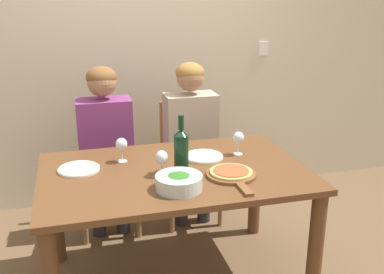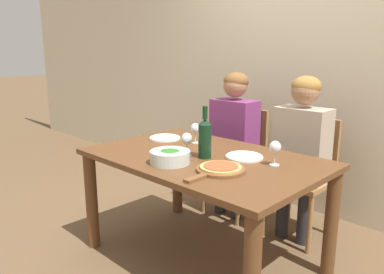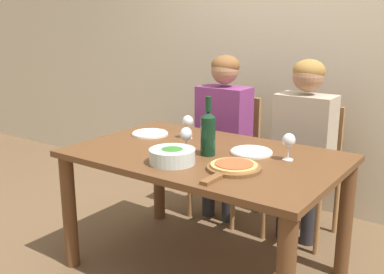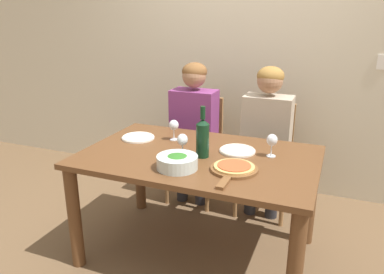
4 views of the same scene
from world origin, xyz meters
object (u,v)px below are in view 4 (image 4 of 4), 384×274
object	(u,v)px
pizza_on_board	(234,169)
person_woman	(193,120)
dinner_plate_left	(138,137)
wine_glass_right	(272,141)
wine_bottle	(203,137)
wine_glass_left	(174,126)
dinner_plate_right	(237,150)
chair_left	(198,144)
chair_right	(267,153)
wine_glass_centre	(182,141)
person_man	(267,128)
broccoli_bowl	(177,162)

from	to	relation	value
pizza_on_board	person_woman	bearing A→B (deg)	124.21
dinner_plate_left	wine_glass_right	distance (m)	0.98
wine_bottle	wine_glass_right	distance (m)	0.44
pizza_on_board	wine_glass_left	distance (m)	0.69
dinner_plate_right	wine_glass_right	size ratio (longest dim) A/B	1.59
dinner_plate_right	chair_left	bearing A→B (deg)	128.38
chair_right	wine_glass_right	distance (m)	0.79
chair_left	pizza_on_board	bearing A→B (deg)	-58.74
wine_glass_centre	person_woman	bearing A→B (deg)	107.02
pizza_on_board	person_man	bearing A→B (deg)	89.25
dinner_plate_left	pizza_on_board	bearing A→B (deg)	-21.07
dinner_plate_left	wine_glass_centre	size ratio (longest dim) A/B	1.59
chair_right	broccoli_bowl	distance (m)	1.19
broccoli_bowl	wine_glass_right	bearing A→B (deg)	40.01
wine_bottle	dinner_plate_left	bearing A→B (deg)	163.68
person_man	broccoli_bowl	size ratio (longest dim) A/B	5.04
dinner_plate_left	wine_bottle	bearing A→B (deg)	-16.32
dinner_plate_left	dinner_plate_right	world-z (taller)	same
wine_glass_centre	wine_bottle	bearing A→B (deg)	17.88
wine_bottle	wine_glass_left	xyz separation A→B (m)	(-0.31, 0.24, -0.03)
pizza_on_board	broccoli_bowl	bearing A→B (deg)	-165.15
dinner_plate_left	wine_glass_left	size ratio (longest dim) A/B	1.59
wine_bottle	pizza_on_board	bearing A→B (deg)	-30.75
wine_glass_left	wine_glass_right	distance (m)	0.72
wine_glass_right	dinner_plate_left	bearing A→B (deg)	-179.86
dinner_plate_right	wine_glass_left	xyz separation A→B (m)	(-0.49, 0.07, 0.10)
dinner_plate_right	wine_glass_left	distance (m)	0.51
dinner_plate_right	dinner_plate_left	bearing A→B (deg)	-179.58
chair_left	wine_bottle	bearing A→B (deg)	-67.09
broccoli_bowl	dinner_plate_right	world-z (taller)	broccoli_bowl
dinner_plate_right	wine_glass_centre	world-z (taller)	wine_glass_centre
person_woman	pizza_on_board	world-z (taller)	person_woman
broccoli_bowl	wine_glass_centre	world-z (taller)	wine_glass_centre
pizza_on_board	chair_left	bearing A→B (deg)	121.26
person_man	wine_glass_centre	distance (m)	0.89
wine_glass_centre	dinner_plate_right	bearing A→B (deg)	34.56
dinner_plate_right	wine_glass_right	xyz separation A→B (m)	(0.22, -0.00, 0.10)
chair_right	person_woman	xyz separation A→B (m)	(-0.63, -0.11, 0.25)
person_woman	wine_glass_centre	size ratio (longest dim) A/B	8.23
person_woman	wine_glass_centre	bearing A→B (deg)	-72.98
wine_bottle	wine_glass_right	world-z (taller)	wine_bottle
dinner_plate_right	person_man	bearing A→B (deg)	82.42
wine_bottle	wine_glass_centre	world-z (taller)	wine_bottle
chair_left	dinner_plate_left	world-z (taller)	chair_left
person_woman	wine_glass_left	size ratio (longest dim) A/B	8.23
dinner_plate_left	wine_glass_right	xyz separation A→B (m)	(0.98, 0.00, 0.10)
chair_left	person_woman	distance (m)	0.27
person_woman	wine_glass_centre	distance (m)	0.84
broccoli_bowl	wine_glass_right	distance (m)	0.63
person_woman	broccoli_bowl	xyz separation A→B (m)	(0.30, -0.99, 0.04)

